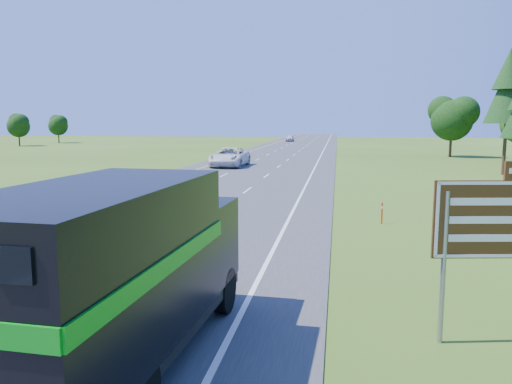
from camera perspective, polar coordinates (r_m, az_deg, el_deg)
road at (r=53.91m, az=1.06°, el=3.22°), size 15.00×260.00×0.04m
lane_markings at (r=53.91m, az=1.06°, el=3.25°), size 11.15×260.00×0.01m
horse_truck at (r=9.19m, az=-15.61°, el=-8.86°), size 2.83×7.99×3.49m
white_suv at (r=50.77m, az=-3.02°, el=4.03°), size 3.30×6.99×1.93m
far_car at (r=115.81m, az=3.88°, el=6.14°), size 1.89×4.33×1.45m
exit_sign at (r=11.06m, az=25.14°, el=-3.62°), size 2.20×0.44×3.76m
delineator at (r=22.98m, az=14.20°, el=-2.27°), size 0.08×0.04×0.97m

